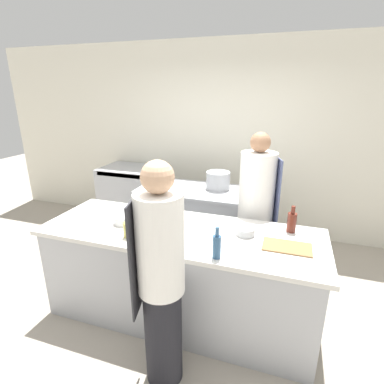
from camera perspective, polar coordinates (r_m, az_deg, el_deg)
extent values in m
plane|color=#A89E8E|center=(3.22, -2.13, -21.91)|extent=(16.00, 16.00, 0.00)
cube|color=silver|center=(4.55, 7.24, 9.77)|extent=(8.00, 0.06, 2.80)
cube|color=#A8AAAF|center=(2.96, -2.24, -15.52)|extent=(2.44, 0.85, 0.87)
cube|color=silver|center=(2.73, -2.36, -7.63)|extent=(2.54, 0.89, 0.04)
cube|color=#A8AAAF|center=(3.97, 2.04, -6.05)|extent=(1.59, 0.71, 0.87)
cube|color=#A8AAAF|center=(3.80, 2.12, 0.16)|extent=(1.66, 0.74, 0.04)
cube|color=#A8AAAF|center=(4.94, -11.28, -0.78)|extent=(0.90, 0.68, 0.96)
cube|color=black|center=(4.75, -13.08, -4.49)|extent=(0.72, 0.01, 0.33)
cube|color=black|center=(4.54, -13.68, 3.12)|extent=(0.77, 0.01, 0.06)
cylinder|color=black|center=(2.45, -5.45, -25.38)|extent=(0.27, 0.27, 0.78)
cylinder|color=white|center=(2.01, -6.11, -9.89)|extent=(0.32, 0.32, 0.71)
cube|color=#2D2D33|center=(2.09, -10.59, -11.99)|extent=(0.08, 0.30, 0.82)
sphere|color=tan|center=(1.83, -6.61, 2.84)|extent=(0.21, 0.21, 0.21)
cylinder|color=black|center=(3.47, 11.43, -11.09)|extent=(0.31, 0.31, 0.79)
cylinder|color=white|center=(3.16, 12.31, 0.92)|extent=(0.37, 0.37, 0.73)
cube|color=#4C567F|center=(3.24, 15.48, -0.88)|extent=(0.11, 0.34, 0.83)
sphere|color=#9E7051|center=(3.06, 12.91, 9.22)|extent=(0.20, 0.20, 0.20)
cylinder|color=#2D5175|center=(2.27, 4.73, -10.40)|extent=(0.06, 0.06, 0.18)
cylinder|color=#2D5175|center=(2.21, 4.81, -7.56)|extent=(0.03, 0.03, 0.07)
cylinder|color=#B2A84C|center=(2.63, -12.04, -7.01)|extent=(0.09, 0.09, 0.13)
cylinder|color=#B2A84C|center=(2.59, -12.17, -5.19)|extent=(0.04, 0.04, 0.05)
cylinder|color=#5B2319|center=(2.79, 18.45, -5.55)|extent=(0.08, 0.08, 0.18)
cylinder|color=#5B2319|center=(2.75, 18.71, -3.23)|extent=(0.04, 0.04, 0.07)
cylinder|color=white|center=(2.91, -12.80, -5.05)|extent=(0.20, 0.20, 0.08)
cylinder|color=#B7BABC|center=(2.66, 10.13, -7.38)|extent=(0.16, 0.16, 0.07)
cube|color=olive|center=(2.55, 17.64, -9.92)|extent=(0.38, 0.23, 0.01)
cylinder|color=#A8AAAF|center=(3.83, 5.00, 2.24)|extent=(0.30, 0.30, 0.22)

